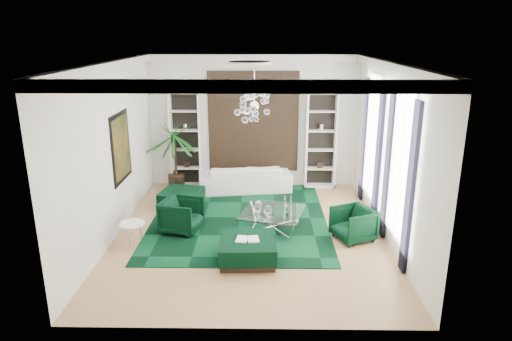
{
  "coord_description": "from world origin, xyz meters",
  "views": [
    {
      "loc": [
        0.28,
        -9.52,
        4.39
      ],
      "look_at": [
        0.13,
        0.5,
        1.34
      ],
      "focal_mm": 32.0,
      "sensor_mm": 36.0,
      "label": 1
    }
  ],
  "objects_px": {
    "sofa": "(245,178)",
    "ottoman_front": "(248,250)",
    "ottoman_side": "(182,198)",
    "side_table": "(133,235)",
    "armchair_left": "(182,215)",
    "palm": "(175,146)",
    "coffee_table": "(273,221)",
    "armchair_right": "(353,224)"
  },
  "relations": [
    {
      "from": "coffee_table",
      "to": "side_table",
      "type": "bearing_deg",
      "value": -164.22
    },
    {
      "from": "armchair_left",
      "to": "armchair_right",
      "type": "distance_m",
      "value": 3.85
    },
    {
      "from": "sofa",
      "to": "coffee_table",
      "type": "xyz_separation_m",
      "value": [
        0.75,
        -2.75,
        -0.15
      ]
    },
    {
      "from": "sofa",
      "to": "ottoman_front",
      "type": "height_order",
      "value": "sofa"
    },
    {
      "from": "side_table",
      "to": "palm",
      "type": "height_order",
      "value": "palm"
    },
    {
      "from": "ottoman_front",
      "to": "palm",
      "type": "relative_size",
      "value": 0.43
    },
    {
      "from": "coffee_table",
      "to": "ottoman_side",
      "type": "relative_size",
      "value": 1.35
    },
    {
      "from": "ottoman_side",
      "to": "side_table",
      "type": "relative_size",
      "value": 1.87
    },
    {
      "from": "armchair_left",
      "to": "ottoman_front",
      "type": "relative_size",
      "value": 0.76
    },
    {
      "from": "sofa",
      "to": "palm",
      "type": "xyz_separation_m",
      "value": [
        -2.0,
        0.14,
        0.9
      ]
    },
    {
      "from": "armchair_right",
      "to": "side_table",
      "type": "bearing_deg",
      "value": -109.97
    },
    {
      "from": "ottoman_front",
      "to": "palm",
      "type": "distance_m",
      "value": 4.99
    },
    {
      "from": "armchair_right",
      "to": "side_table",
      "type": "xyz_separation_m",
      "value": [
        -4.74,
        -0.38,
        -0.11
      ]
    },
    {
      "from": "armchair_right",
      "to": "side_table",
      "type": "height_order",
      "value": "armchair_right"
    },
    {
      "from": "sofa",
      "to": "armchair_left",
      "type": "relative_size",
      "value": 3.07
    },
    {
      "from": "ottoman_front",
      "to": "armchair_left",
      "type": "bearing_deg",
      "value": 138.56
    },
    {
      "from": "coffee_table",
      "to": "palm",
      "type": "height_order",
      "value": "palm"
    },
    {
      "from": "armchair_left",
      "to": "coffee_table",
      "type": "bearing_deg",
      "value": -74.0
    },
    {
      "from": "armchair_right",
      "to": "ottoman_side",
      "type": "bearing_deg",
      "value": -139.63
    },
    {
      "from": "armchair_left",
      "to": "ottoman_side",
      "type": "height_order",
      "value": "armchair_left"
    },
    {
      "from": "armchair_right",
      "to": "coffee_table",
      "type": "distance_m",
      "value": 1.82
    },
    {
      "from": "armchair_right",
      "to": "coffee_table",
      "type": "bearing_deg",
      "value": -129.42
    },
    {
      "from": "ottoman_side",
      "to": "armchair_right",
      "type": "bearing_deg",
      "value": -25.11
    },
    {
      "from": "armchair_left",
      "to": "coffee_table",
      "type": "height_order",
      "value": "armchair_left"
    },
    {
      "from": "armchair_right",
      "to": "ottoman_side",
      "type": "height_order",
      "value": "armchair_right"
    },
    {
      "from": "armchair_left",
      "to": "palm",
      "type": "distance_m",
      "value": 3.18
    },
    {
      "from": "sofa",
      "to": "side_table",
      "type": "bearing_deg",
      "value": 50.1
    },
    {
      "from": "coffee_table",
      "to": "palm",
      "type": "bearing_deg",
      "value": 133.52
    },
    {
      "from": "sofa",
      "to": "armchair_left",
      "type": "bearing_deg",
      "value": 56.97
    },
    {
      "from": "sofa",
      "to": "coffee_table",
      "type": "height_order",
      "value": "sofa"
    },
    {
      "from": "coffee_table",
      "to": "ottoman_front",
      "type": "relative_size",
      "value": 1.2
    },
    {
      "from": "armchair_left",
      "to": "side_table",
      "type": "relative_size",
      "value": 1.61
    },
    {
      "from": "sofa",
      "to": "side_table",
      "type": "relative_size",
      "value": 4.93
    },
    {
      "from": "ottoman_side",
      "to": "sofa",
      "type": "bearing_deg",
      "value": 39.02
    },
    {
      "from": "coffee_table",
      "to": "ottoman_front",
      "type": "distance_m",
      "value": 1.55
    },
    {
      "from": "coffee_table",
      "to": "side_table",
      "type": "xyz_separation_m",
      "value": [
        -2.99,
        -0.84,
        0.02
      ]
    },
    {
      "from": "ottoman_side",
      "to": "ottoman_front",
      "type": "xyz_separation_m",
      "value": [
        1.82,
        -2.91,
        0.0
      ]
    },
    {
      "from": "coffee_table",
      "to": "palm",
      "type": "xyz_separation_m",
      "value": [
        -2.75,
        2.89,
        1.05
      ]
    },
    {
      "from": "armchair_left",
      "to": "armchair_right",
      "type": "relative_size",
      "value": 1.06
    },
    {
      "from": "palm",
      "to": "ottoman_front",
      "type": "bearing_deg",
      "value": -62.93
    },
    {
      "from": "armchair_right",
      "to": "ottoman_front",
      "type": "relative_size",
      "value": 0.72
    },
    {
      "from": "armchair_left",
      "to": "ottoman_front",
      "type": "height_order",
      "value": "armchair_left"
    }
  ]
}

